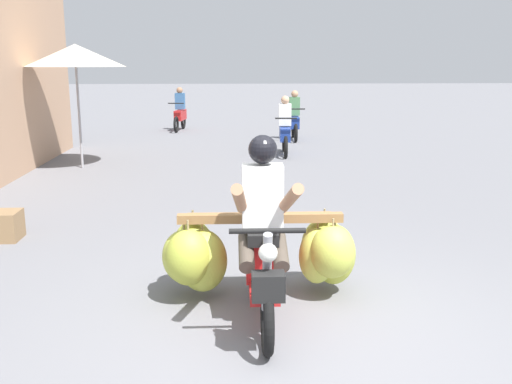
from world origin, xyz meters
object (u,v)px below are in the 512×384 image
at_px(motorbike_distant_ahead_right, 294,120).
at_px(motorbike_main_loaded, 259,251).
at_px(motorbike_distant_far_ahead, 285,131).
at_px(market_umbrella_near_shop, 75,56).
at_px(motorbike_distant_ahead_left, 180,113).

bearing_deg(motorbike_distant_ahead_right, motorbike_main_loaded, -98.62).
distance_m(motorbike_distant_ahead_right, motorbike_distant_far_ahead, 2.82).
height_order(motorbike_main_loaded, market_umbrella_near_shop, market_umbrella_near_shop).
bearing_deg(motorbike_main_loaded, motorbike_distant_far_ahead, 82.36).
distance_m(motorbike_distant_ahead_right, market_umbrella_near_shop, 6.88).
height_order(motorbike_distant_ahead_left, market_umbrella_near_shop, market_umbrella_near_shop).
distance_m(motorbike_distant_ahead_left, motorbike_distant_ahead_right, 4.27).
bearing_deg(motorbike_distant_ahead_right, market_umbrella_near_shop, -138.99).
bearing_deg(motorbike_distant_far_ahead, motorbike_main_loaded, -97.64).
xyz_separation_m(motorbike_main_loaded, motorbike_distant_ahead_left, (-1.68, 14.12, 0.09)).
distance_m(motorbike_distant_ahead_left, motorbike_distant_far_ahead, 6.02).
xyz_separation_m(motorbike_distant_ahead_left, motorbike_distant_ahead_right, (3.44, -2.53, 0.00)).
relative_size(motorbike_main_loaded, motorbike_distant_ahead_right, 1.13).
bearing_deg(motorbike_main_loaded, motorbike_distant_ahead_right, 81.38).
bearing_deg(market_umbrella_near_shop, motorbike_distant_far_ahead, 19.83).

